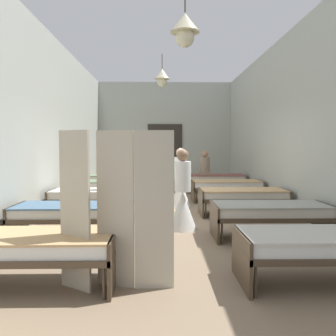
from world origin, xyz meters
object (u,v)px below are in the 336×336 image
potted_plant (175,169)px  bed_right_row_2 (243,195)px  nurse_mid_aisle (183,201)px  bed_left_row_4 (117,179)px  privacy_screen (115,210)px  bed_right_row_0 (325,245)px  bed_right_row_3 (226,185)px  nurse_far_aisle (160,193)px  bed_left_row_0 (29,247)px  bed_left_row_2 (95,196)px  patient_seated_secondary (111,176)px  bed_left_row_1 (73,213)px  bed_left_row_3 (108,186)px  nurse_near_aisle (180,186)px  bed_right_row_4 (215,179)px  bed_right_row_1 (270,212)px  patient_seated_primary (205,166)px

potted_plant → bed_right_row_2: bearing=-70.8°
bed_right_row_2 → nurse_mid_aisle: (-1.42, -1.28, 0.09)m
bed_left_row_4 → privacy_screen: 7.74m
bed_right_row_0 → bed_right_row_3: bearing=90.0°
nurse_far_aisle → bed_left_row_0: bearing=-59.7°
bed_right_row_3 → privacy_screen: 6.23m
bed_left_row_2 → bed_left_row_4: same height
nurse_mid_aisle → patient_seated_secondary: bearing=27.3°
bed_left_row_1 → potted_plant: bearing=71.5°
bed_right_row_2 → potted_plant: bearing=109.2°
bed_left_row_1 → bed_left_row_3: (0.00, 3.80, 0.00)m
nurse_near_aisle → nurse_mid_aisle: size_ratio=1.00×
bed_left_row_0 → bed_left_row_2: (0.00, 3.80, 0.00)m
bed_left_row_1 → bed_left_row_2: (0.00, 1.90, 0.00)m
bed_left_row_4 → potted_plant: potted_plant is taller
bed_right_row_0 → bed_left_row_3: bearing=119.8°
bed_left_row_3 → bed_left_row_0: bearing=-90.0°
bed_right_row_0 → patient_seated_secondary: size_ratio=2.37×
nurse_far_aisle → privacy_screen: size_ratio=0.87×
bed_left_row_3 → potted_plant: 2.76m
nurse_near_aisle → nurse_mid_aisle: same height
bed_left_row_0 → potted_plant: 7.89m
bed_right_row_4 → privacy_screen: size_ratio=1.12×
bed_left_row_1 → nurse_mid_aisle: bearing=18.5°
bed_left_row_3 → privacy_screen: bearing=-80.6°
privacy_screen → nurse_mid_aisle: bearing=86.6°
bed_right_row_3 → bed_left_row_2: bearing=-149.8°
bed_left_row_3 → bed_right_row_3: (3.26, 0.00, 0.00)m
nurse_mid_aisle → nurse_far_aisle: 1.12m
bed_right_row_1 → bed_left_row_4: (-3.26, 5.70, 0.00)m
bed_left_row_4 → nurse_mid_aisle: size_ratio=1.28×
bed_right_row_0 → patient_seated_primary: (-0.35, 7.60, 0.43)m
bed_right_row_2 → nurse_far_aisle: (-1.84, -0.25, 0.09)m
bed_left_row_3 → patient_seated_primary: 3.50m
bed_left_row_2 → bed_left_row_4: 3.80m
nurse_near_aisle → patient_seated_primary: bearing=-50.3°
bed_left_row_0 → bed_left_row_2: size_ratio=1.00×
bed_left_row_3 → potted_plant: (1.93, 1.94, 0.32)m
nurse_near_aisle → patient_seated_secondary: (-1.59, -1.01, 0.34)m
bed_left_row_0 → bed_right_row_2: bearing=49.3°
bed_right_row_1 → patient_seated_secondary: (-2.91, 1.93, 0.43)m
patient_seated_primary → patient_seated_secondary: (-2.56, -3.77, 0.00)m
bed_left_row_4 → nurse_mid_aisle: bearing=-70.0°
bed_left_row_1 → bed_left_row_0: bearing=-90.0°
bed_left_row_4 → patient_seated_secondary: patient_seated_secondary is taller
bed_left_row_0 → bed_left_row_2: same height
bed_left_row_0 → bed_left_row_1: bearing=90.0°
bed_right_row_0 → nurse_near_aisle: bearing=105.3°
patient_seated_primary → privacy_screen: privacy_screen is taller
potted_plant → bed_left_row_1: bearing=-108.5°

